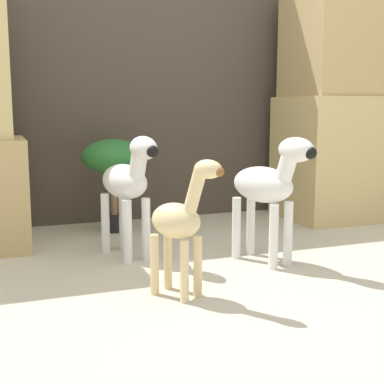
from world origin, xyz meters
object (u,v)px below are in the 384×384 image
potted_palm_front (113,160)px  zebra_left (128,182)px  giraffe_figurine (180,222)px  zebra_right (269,185)px

potted_palm_front → zebra_left: bearing=-95.0°
zebra_left → giraffe_figurine: (0.06, -0.67, -0.08)m
potted_palm_front → giraffe_figurine: bearing=-89.8°
zebra_right → giraffe_figurine: bearing=-151.8°
giraffe_figurine → potted_palm_front: (-0.00, 1.29, 0.14)m
zebra_right → potted_palm_front: 1.14m
giraffe_figurine → zebra_right: bearing=28.2°
zebra_left → potted_palm_front: bearing=85.0°
zebra_right → giraffe_figurine: zebra_right is taller
zebra_right → zebra_left: same height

